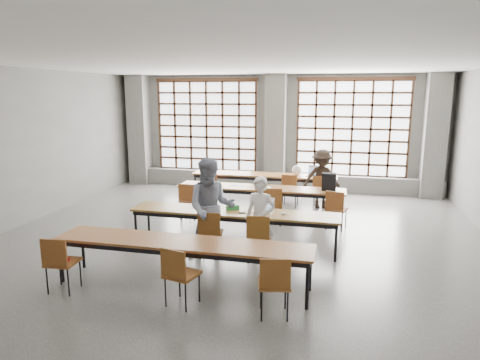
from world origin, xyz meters
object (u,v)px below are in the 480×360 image
chair_near_mid (179,271)px  chair_near_right (275,280)px  chair_front_right (259,233)px  desk_row_b (261,190)px  green_box (233,208)px  phone (242,213)px  desk_row_a (264,176)px  chair_back_right (321,189)px  desk_row_d (182,245)px  chair_mid_left (189,197)px  chair_mid_right (336,206)px  red_pouch (63,259)px  chair_front_left (210,230)px  student_back (322,179)px  student_male (260,219)px  student_female (211,208)px  desk_row_c (234,214)px  chair_back_left (210,183)px  chair_mid_centre (273,202)px  mouse (284,214)px  laptop_front (264,208)px  plastic_bag (297,170)px  laptop_back (314,173)px  chair_near_left (59,259)px  backpack (329,182)px  chair_back_mid (290,187)px

chair_near_mid → chair_near_right: size_ratio=1.00×
chair_front_right → desk_row_b: bearing=100.1°
green_box → phone: (0.23, -0.18, -0.04)m
desk_row_a → chair_back_right: (1.60, -0.63, -0.13)m
desk_row_d → chair_mid_left: bearing=108.6°
chair_mid_right → red_pouch: 5.57m
chair_front_left → student_back: (1.78, 4.00, 0.23)m
student_male → student_female: 0.91m
desk_row_c → red_pouch: bearing=-130.9°
chair_back_left → chair_front_left: 4.06m
chair_mid_centre → red_pouch: size_ratio=4.40×
chair_near_mid → chair_back_right: bearing=73.8°
desk_row_b → chair_near_mid: size_ratio=4.55×
chair_back_right → chair_back_left: bearing=180.0°
desk_row_c → mouse: mouse is taller
chair_mid_right → green_box: chair_mid_right is taller
desk_row_b → student_female: (-0.40, -2.70, 0.24)m
chair_near_mid → laptop_front: (0.73, 2.56, 0.25)m
chair_mid_left → desk_row_b: bearing=21.5°
desk_row_a → chair_front_left: size_ratio=4.55×
chair_near_right → plastic_bag: 6.39m
desk_row_c → laptop_front: 0.58m
chair_back_right → chair_front_right: (-0.88, -3.87, 0.00)m
student_back → chair_mid_left: bearing=-163.3°
mouse → chair_mid_right: bearing=59.6°
student_male → chair_front_left: bearing=-161.5°
chair_back_left → laptop_front: (2.05, -3.14, 0.25)m
desk_row_a → student_back: 1.68m
green_box → phone: 0.29m
desk_row_a → laptop_back: (1.36, 0.11, 0.13)m
chair_near_left → chair_near_mid: (1.88, 0.00, 0.00)m
chair_back_right → student_back: 0.26m
chair_mid_left → backpack: size_ratio=2.20×
chair_front_right → student_back: size_ratio=0.58×
chair_back_mid → backpack: bearing=-44.4°
desk_row_c → chair_mid_centre: size_ratio=4.55×
chair_mid_left → chair_front_left: (1.21, -2.20, 0.00)m
chair_back_left → chair_mid_centre: same height
chair_mid_centre → chair_front_left: 2.34m
desk_row_a → chair_mid_right: size_ratio=4.55×
red_pouch → phone: bearing=45.5°
student_male → green_box: student_male is taller
green_box → backpack: bearing=51.0°
chair_near_right → student_female: 2.47m
chair_near_mid → green_box: 2.55m
chair_mid_centre → mouse: size_ratio=8.98×
desk_row_b → chair_front_left: size_ratio=4.55×
desk_row_a → plastic_bag: size_ratio=13.99×
student_male → laptop_back: bearing=92.0°
desk_row_b → desk_row_d: bearing=-96.5°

